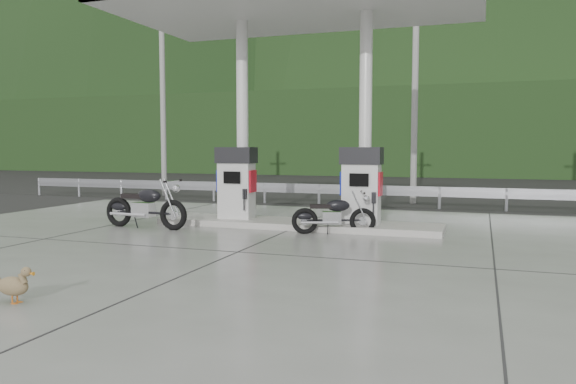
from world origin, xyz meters
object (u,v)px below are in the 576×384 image
(motorcycle_left, at_px, (145,207))
(motorcycle_right, at_px, (334,215))
(gas_pump_left, at_px, (236,183))
(gas_pump_right, at_px, (361,186))
(duck, at_px, (13,287))

(motorcycle_left, xyz_separation_m, motorcycle_right, (4.51, 0.62, -0.10))
(gas_pump_left, bearing_deg, gas_pump_right, 0.00)
(gas_pump_left, relative_size, duck, 3.22)
(gas_pump_right, distance_m, duck, 8.10)
(gas_pump_left, distance_m, motorcycle_right, 2.91)
(motorcycle_right, relative_size, duck, 3.16)
(gas_pump_right, bearing_deg, motorcycle_left, -164.54)
(gas_pump_left, bearing_deg, motorcycle_right, -15.52)
(duck, bearing_deg, gas_pump_left, 93.77)
(motorcycle_left, bearing_deg, gas_pump_right, 19.69)
(gas_pump_right, xyz_separation_m, duck, (-2.87, -7.53, -0.85))
(gas_pump_left, xyz_separation_m, duck, (0.33, -7.53, -0.85))
(gas_pump_right, bearing_deg, motorcycle_right, -121.63)
(gas_pump_left, xyz_separation_m, motorcycle_left, (-1.78, -1.38, -0.53))
(gas_pump_left, relative_size, motorcycle_left, 0.83)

